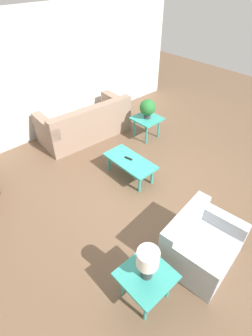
{
  "coord_description": "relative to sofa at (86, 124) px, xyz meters",
  "views": [
    {
      "loc": [
        -2.3,
        2.6,
        3.4
      ],
      "look_at": [
        0.26,
        0.26,
        0.55
      ],
      "focal_mm": 28.0,
      "sensor_mm": 36.0,
      "label": 1
    }
  ],
  "objects": [
    {
      "name": "wall_right",
      "position": [
        0.76,
        0.32,
        1.03
      ],
      "size": [
        0.12,
        7.2,
        2.7
      ],
      "color": "silver",
      "rests_on": "ground_plane"
    },
    {
      "name": "coffee_table",
      "position": [
        -1.77,
        0.24,
        0.02
      ],
      "size": [
        1.04,
        0.5,
        0.39
      ],
      "color": "teal",
      "rests_on": "ground_plane"
    },
    {
      "name": "sofa",
      "position": [
        0.0,
        0.0,
        0.0
      ],
      "size": [
        1.09,
        2.11,
        0.86
      ],
      "rotation": [
        0.0,
        0.0,
        1.51
      ],
      "color": "gray",
      "rests_on": "ground_plane"
    },
    {
      "name": "side_table_plant",
      "position": [
        -0.98,
        -1.03,
        0.11
      ],
      "size": [
        0.59,
        0.59,
        0.5
      ],
      "color": "teal",
      "rests_on": "ground_plane"
    },
    {
      "name": "ground_plane",
      "position": [
        -2.3,
        0.32,
        -0.32
      ],
      "size": [
        14.0,
        14.0,
        0.0
      ],
      "primitive_type": "plane",
      "color": "brown"
    },
    {
      "name": "side_table_lamp",
      "position": [
        -3.6,
        1.69,
        0.11
      ],
      "size": [
        0.59,
        0.59,
        0.5
      ],
      "color": "teal",
      "rests_on": "ground_plane"
    },
    {
      "name": "table_lamp",
      "position": [
        -3.6,
        1.69,
        0.47
      ],
      "size": [
        0.25,
        0.25,
        0.46
      ],
      "color": "#333333",
      "rests_on": "side_table_lamp"
    },
    {
      "name": "armchair",
      "position": [
        -3.71,
        0.74,
        -0.03
      ],
      "size": [
        0.93,
        1.09,
        0.73
      ],
      "rotation": [
        0.0,
        0.0,
        -1.45
      ],
      "color": "#A8ADB2",
      "rests_on": "ground_plane"
    },
    {
      "name": "potted_plant",
      "position": [
        -0.98,
        -1.03,
        0.43
      ],
      "size": [
        0.35,
        0.35,
        0.44
      ],
      "color": "#333338",
      "rests_on": "side_table_plant"
    },
    {
      "name": "remote_control",
      "position": [
        -1.71,
        0.23,
        0.08
      ],
      "size": [
        0.16,
        0.07,
        0.02
      ],
      "color": "black",
      "rests_on": "coffee_table"
    }
  ]
}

